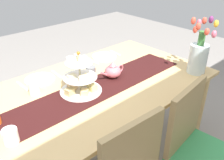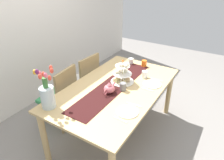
{
  "view_description": "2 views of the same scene",
  "coord_description": "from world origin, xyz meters",
  "px_view_note": "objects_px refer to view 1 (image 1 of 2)",
  "views": [
    {
      "loc": [
        0.98,
        1.23,
        1.65
      ],
      "look_at": [
        -0.09,
        0.06,
        0.77
      ],
      "focal_mm": 38.19,
      "sensor_mm": 36.0,
      "label": 1
    },
    {
      "loc": [
        -1.88,
        -1.11,
        2.04
      ],
      "look_at": [
        -0.0,
        0.06,
        0.83
      ],
      "focal_mm": 32.79,
      "sensor_mm": 36.0,
      "label": 2
    }
  ],
  "objects_px": {
    "dining_table": "(98,94)",
    "mug_grey": "(91,72)",
    "dinner_plate_left": "(104,57)",
    "mug_white_text": "(34,88)",
    "fork_right": "(56,74)",
    "tulip_vase": "(199,55)",
    "knife_right": "(22,86)",
    "fork_left": "(115,53)",
    "teapot": "(113,71)",
    "chair_left": "(198,146)",
    "dinner_plate_right": "(40,79)",
    "tiered_cake_stand": "(80,81)",
    "cream_jug": "(11,136)",
    "knife_left": "(92,61)"
  },
  "relations": [
    {
      "from": "tiered_cake_stand",
      "to": "knife_left",
      "type": "bearing_deg",
      "value": -137.12
    },
    {
      "from": "teapot",
      "to": "knife_left",
      "type": "xyz_separation_m",
      "value": [
        -0.07,
        -0.36,
        -0.06
      ]
    },
    {
      "from": "dining_table",
      "to": "teapot",
      "type": "xyz_separation_m",
      "value": [
        -0.16,
        0.0,
        0.15
      ]
    },
    {
      "from": "dinner_plate_left",
      "to": "fork_right",
      "type": "height_order",
      "value": "dinner_plate_left"
    },
    {
      "from": "dinner_plate_left",
      "to": "mug_white_text",
      "type": "height_order",
      "value": "mug_white_text"
    },
    {
      "from": "fork_left",
      "to": "knife_right",
      "type": "relative_size",
      "value": 0.88
    },
    {
      "from": "tulip_vase",
      "to": "knife_right",
      "type": "relative_size",
      "value": 2.71
    },
    {
      "from": "dining_table",
      "to": "dinner_plate_left",
      "type": "bearing_deg",
      "value": -136.17
    },
    {
      "from": "dining_table",
      "to": "dinner_plate_left",
      "type": "distance_m",
      "value": 0.52
    },
    {
      "from": "tulip_vase",
      "to": "fork_left",
      "type": "distance_m",
      "value": 0.79
    },
    {
      "from": "mug_white_text",
      "to": "cream_jug",
      "type": "bearing_deg",
      "value": 49.37
    },
    {
      "from": "cream_jug",
      "to": "mug_grey",
      "type": "height_order",
      "value": "mug_grey"
    },
    {
      "from": "dinner_plate_left",
      "to": "fork_right",
      "type": "bearing_deg",
      "value": 0.0
    },
    {
      "from": "tiered_cake_stand",
      "to": "mug_white_text",
      "type": "relative_size",
      "value": 3.2
    },
    {
      "from": "chair_left",
      "to": "dinner_plate_right",
      "type": "bearing_deg",
      "value": -64.69
    },
    {
      "from": "knife_right",
      "to": "mug_white_text",
      "type": "height_order",
      "value": "mug_white_text"
    },
    {
      "from": "tulip_vase",
      "to": "fork_left",
      "type": "bearing_deg",
      "value": -74.25
    },
    {
      "from": "tiered_cake_stand",
      "to": "fork_left",
      "type": "height_order",
      "value": "tiered_cake_stand"
    },
    {
      "from": "dining_table",
      "to": "tiered_cake_stand",
      "type": "height_order",
      "value": "tiered_cake_stand"
    },
    {
      "from": "chair_left",
      "to": "mug_grey",
      "type": "relative_size",
      "value": 9.58
    },
    {
      "from": "dining_table",
      "to": "teapot",
      "type": "height_order",
      "value": "teapot"
    },
    {
      "from": "teapot",
      "to": "knife_right",
      "type": "height_order",
      "value": "teapot"
    },
    {
      "from": "dinner_plate_left",
      "to": "knife_right",
      "type": "relative_size",
      "value": 1.35
    },
    {
      "from": "tulip_vase",
      "to": "dinner_plate_right",
      "type": "relative_size",
      "value": 2.0
    },
    {
      "from": "dining_table",
      "to": "mug_grey",
      "type": "relative_size",
      "value": 18.89
    },
    {
      "from": "dinner_plate_left",
      "to": "mug_white_text",
      "type": "bearing_deg",
      "value": 11.51
    },
    {
      "from": "fork_left",
      "to": "dinner_plate_right",
      "type": "distance_m",
      "value": 0.81
    },
    {
      "from": "dinner_plate_left",
      "to": "mug_white_text",
      "type": "xyz_separation_m",
      "value": [
        0.79,
        0.16,
        0.04
      ]
    },
    {
      "from": "dinner_plate_right",
      "to": "fork_left",
      "type": "bearing_deg",
      "value": 180.0
    },
    {
      "from": "tiered_cake_stand",
      "to": "teapot",
      "type": "height_order",
      "value": "tiered_cake_stand"
    },
    {
      "from": "teapot",
      "to": "mug_grey",
      "type": "xyz_separation_m",
      "value": [
        0.13,
        -0.11,
        -0.01
      ]
    },
    {
      "from": "tulip_vase",
      "to": "mug_grey",
      "type": "relative_size",
      "value": 4.84
    },
    {
      "from": "dining_table",
      "to": "knife_left",
      "type": "bearing_deg",
      "value": -122.37
    },
    {
      "from": "mug_white_text",
      "to": "mug_grey",
      "type": "bearing_deg",
      "value": 168.7
    },
    {
      "from": "chair_left",
      "to": "fork_left",
      "type": "relative_size",
      "value": 6.07
    },
    {
      "from": "tulip_vase",
      "to": "dinner_plate_left",
      "type": "xyz_separation_m",
      "value": [
        0.36,
        -0.75,
        -0.15
      ]
    },
    {
      "from": "dining_table",
      "to": "fork_left",
      "type": "xyz_separation_m",
      "value": [
        -0.52,
        -0.36,
        0.09
      ]
    },
    {
      "from": "cream_jug",
      "to": "chair_left",
      "type": "bearing_deg",
      "value": 149.0
    },
    {
      "from": "cream_jug",
      "to": "tiered_cake_stand",
      "type": "bearing_deg",
      "value": -163.31
    },
    {
      "from": "tulip_vase",
      "to": "knife_right",
      "type": "height_order",
      "value": "tulip_vase"
    },
    {
      "from": "cream_jug",
      "to": "knife_left",
      "type": "distance_m",
      "value": 1.09
    },
    {
      "from": "fork_right",
      "to": "knife_right",
      "type": "height_order",
      "value": "same"
    },
    {
      "from": "dining_table",
      "to": "dinner_plate_right",
      "type": "bearing_deg",
      "value": -50.46
    },
    {
      "from": "dining_table",
      "to": "dinner_plate_left",
      "type": "xyz_separation_m",
      "value": [
        -0.37,
        -0.36,
        0.09
      ]
    },
    {
      "from": "dining_table",
      "to": "fork_right",
      "type": "distance_m",
      "value": 0.4
    },
    {
      "from": "teapot",
      "to": "dinner_plate_right",
      "type": "bearing_deg",
      "value": -38.37
    },
    {
      "from": "tiered_cake_stand",
      "to": "cream_jug",
      "type": "xyz_separation_m",
      "value": [
        0.57,
        0.17,
        -0.05
      ]
    },
    {
      "from": "chair_left",
      "to": "knife_left",
      "type": "distance_m",
      "value": 1.13
    },
    {
      "from": "mug_white_text",
      "to": "tiered_cake_stand",
      "type": "bearing_deg",
      "value": 142.61
    },
    {
      "from": "dining_table",
      "to": "tiered_cake_stand",
      "type": "relative_size",
      "value": 5.9
    }
  ]
}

